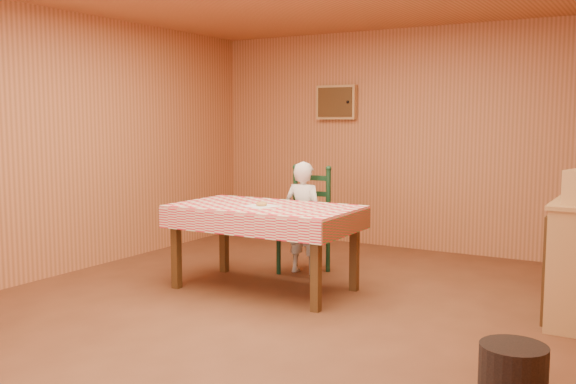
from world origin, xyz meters
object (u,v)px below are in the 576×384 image
object	(u,v)px
storage_bin	(513,378)
seated_child	(304,218)
dining_table	(265,215)
ladder_chair	(306,223)

from	to	relation	value
storage_bin	seated_child	bearing A→B (deg)	138.82
dining_table	seated_child	xyz separation A→B (m)	(0.00, 0.73, -0.13)
dining_table	ladder_chair	bearing A→B (deg)	90.00
dining_table	seated_child	size ratio (longest dim) A/B	1.47
seated_child	dining_table	bearing A→B (deg)	90.00
seated_child	storage_bin	distance (m)	3.27
ladder_chair	seated_child	world-z (taller)	seated_child
storage_bin	ladder_chair	bearing A→B (deg)	138.07
dining_table	storage_bin	size ratio (longest dim) A/B	4.65
ladder_chair	seated_child	size ratio (longest dim) A/B	0.96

